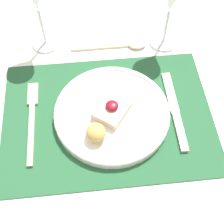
% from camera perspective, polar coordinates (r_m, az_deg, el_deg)
% --- Properties ---
extents(ground_plane, '(8.00, 8.00, 0.00)m').
position_cam_1_polar(ground_plane, '(1.43, -0.43, -17.31)').
color(ground_plane, '#4C4742').
extents(dining_table, '(1.10, 0.98, 0.77)m').
position_cam_1_polar(dining_table, '(0.81, -0.72, -4.98)').
color(dining_table, white).
rests_on(dining_table, ground_plane).
extents(placemat, '(0.47, 0.34, 0.00)m').
position_cam_1_polar(placemat, '(0.71, -0.82, -0.81)').
color(placemat, '#235633').
rests_on(placemat, dining_table).
extents(dinner_plate, '(0.26, 0.26, 0.05)m').
position_cam_1_polar(dinner_plate, '(0.70, -0.08, -0.44)').
color(dinner_plate, white).
rests_on(dinner_plate, placemat).
extents(fork, '(0.02, 0.21, 0.01)m').
position_cam_1_polar(fork, '(0.73, -14.41, -0.62)').
color(fork, beige).
rests_on(fork, placemat).
extents(knife, '(0.02, 0.21, 0.01)m').
position_cam_1_polar(knife, '(0.72, 11.59, -0.50)').
color(knife, beige).
rests_on(knife, placemat).
extents(spoon, '(0.20, 0.04, 0.01)m').
position_cam_1_polar(spoon, '(0.84, 2.74, 12.22)').
color(spoon, beige).
rests_on(spoon, dining_table).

